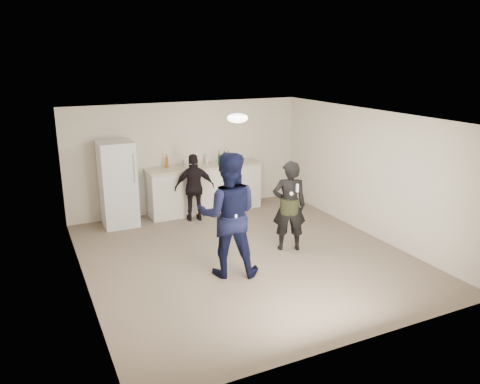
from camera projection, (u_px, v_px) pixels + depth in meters
name	position (u px, v px, depth m)	size (l,w,h in m)	color
floor	(245.00, 256.00, 8.46)	(6.00, 6.00, 0.00)	#6B5B4C
ceiling	(245.00, 117.00, 7.76)	(6.00, 6.00, 0.00)	silver
wall_back	(188.00, 157.00, 10.71)	(6.00, 6.00, 0.00)	beige
wall_front	(356.00, 253.00, 5.51)	(6.00, 6.00, 0.00)	beige
wall_left	(80.00, 211.00, 6.98)	(6.00, 6.00, 0.00)	beige
wall_right	(370.00, 173.00, 9.25)	(6.00, 6.00, 0.00)	beige
counter	(205.00, 189.00, 10.75)	(2.60, 0.56, 1.05)	silver
counter_top	(205.00, 166.00, 10.60)	(2.68, 0.64, 0.04)	beige
fridge	(118.00, 184.00, 9.77)	(0.70, 0.70, 1.80)	silver
fridge_handle	(134.00, 168.00, 9.45)	(0.02, 0.02, 0.60)	silver
ceiling_dome	(238.00, 118.00, 8.04)	(0.36, 0.36, 0.16)	white
shaker	(183.00, 163.00, 10.41)	(0.08, 0.08, 0.17)	silver
man	(228.00, 215.00, 7.51)	(1.00, 0.78, 2.05)	#0E133A
woman	(289.00, 206.00, 8.53)	(0.62, 0.40, 1.69)	black
camo_shorts	(289.00, 206.00, 8.53)	(0.34, 0.34, 0.28)	#2B3317
spectator	(195.00, 188.00, 10.10)	(0.87, 0.36, 1.48)	black
remote_man	(236.00, 219.00, 7.26)	(0.04, 0.04, 0.15)	white
nunchuk_man	(242.00, 221.00, 7.35)	(0.07, 0.07, 0.07)	silver
remote_woman	(297.00, 188.00, 8.20)	(0.04, 0.04, 0.15)	white
nunchuk_woman	(291.00, 194.00, 8.21)	(0.07, 0.07, 0.07)	white
bottle_cluster	(209.00, 160.00, 10.65)	(1.54, 0.33, 0.25)	#9F4E17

